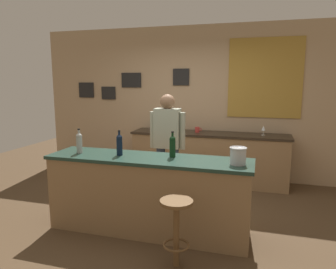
{
  "coord_description": "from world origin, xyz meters",
  "views": [
    {
      "loc": [
        1.23,
        -3.76,
        1.8
      ],
      "look_at": [
        -0.0,
        0.45,
        1.05
      ],
      "focal_mm": 33.5,
      "sensor_mm": 36.0,
      "label": 1
    }
  ],
  "objects": [
    {
      "name": "wine_bottle_b",
      "position": [
        -0.36,
        -0.4,
        1.06
      ],
      "size": [
        0.07,
        0.07,
        0.31
      ],
      "color": "black",
      "rests_on": "bar_counter"
    },
    {
      "name": "bartender",
      "position": [
        -0.01,
        0.45,
        0.94
      ],
      "size": [
        0.52,
        0.21,
        1.62
      ],
      "color": "#384766",
      "rests_on": "ground_plane"
    },
    {
      "name": "wine_glass_c",
      "position": [
        -0.35,
        1.57,
        1.01
      ],
      "size": [
        0.07,
        0.07,
        0.16
      ],
      "color": "silver",
      "rests_on": "side_counter"
    },
    {
      "name": "coffee_mug",
      "position": [
        0.19,
        1.66,
        0.95
      ],
      "size": [
        0.12,
        0.08,
        0.09
      ],
      "color": "#B2332D",
      "rests_on": "side_counter"
    },
    {
      "name": "wine_bottle_a",
      "position": [
        -0.89,
        -0.43,
        1.06
      ],
      "size": [
        0.07,
        0.07,
        0.31
      ],
      "color": "#999E99",
      "rests_on": "bar_counter"
    },
    {
      "name": "side_counter",
      "position": [
        0.4,
        1.65,
        0.45
      ],
      "size": [
        2.75,
        0.56,
        0.9
      ],
      "color": "olive",
      "rests_on": "ground_plane"
    },
    {
      "name": "wine_bottle_c",
      "position": [
        0.27,
        -0.31,
        1.06
      ],
      "size": [
        0.07,
        0.07,
        0.31
      ],
      "color": "black",
      "rests_on": "bar_counter"
    },
    {
      "name": "ice_bucket",
      "position": [
        1.03,
        -0.43,
        1.02
      ],
      "size": [
        0.19,
        0.19,
        0.19
      ],
      "color": "#B7BABF",
      "rests_on": "bar_counter"
    },
    {
      "name": "wine_glass_a",
      "position": [
        -0.66,
        1.71,
        1.01
      ],
      "size": [
        0.07,
        0.07,
        0.16
      ],
      "color": "silver",
      "rests_on": "side_counter"
    },
    {
      "name": "wine_glass_d",
      "position": [
        1.31,
        1.68,
        1.01
      ],
      "size": [
        0.07,
        0.07,
        0.16
      ],
      "color": "silver",
      "rests_on": "side_counter"
    },
    {
      "name": "bar_counter",
      "position": [
        0.0,
        -0.4,
        0.46
      ],
      "size": [
        2.43,
        0.6,
        0.92
      ],
      "color": "olive",
      "rests_on": "ground_plane"
    },
    {
      "name": "wine_glass_b",
      "position": [
        -0.45,
        1.7,
        1.01
      ],
      "size": [
        0.07,
        0.07,
        0.16
      ],
      "color": "silver",
      "rests_on": "side_counter"
    },
    {
      "name": "ground_plane",
      "position": [
        0.0,
        0.0,
        0.0
      ],
      "size": [
        10.0,
        10.0,
        0.0
      ],
      "primitive_type": "plane",
      "color": "#4C3823"
    },
    {
      "name": "back_wall",
      "position": [
        0.03,
        2.03,
        1.42
      ],
      "size": [
        6.0,
        0.09,
        2.8
      ],
      "color": "tan",
      "rests_on": "ground_plane"
    },
    {
      "name": "bar_stool",
      "position": [
        0.51,
        -1.02,
        0.46
      ],
      "size": [
        0.32,
        0.32,
        0.68
      ],
      "color": "brown",
      "rests_on": "ground_plane"
    }
  ]
}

